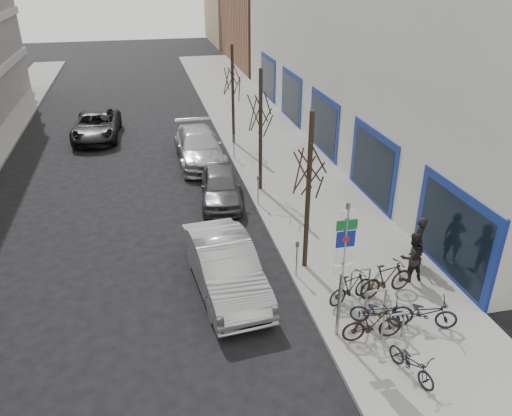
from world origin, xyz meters
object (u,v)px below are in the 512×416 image
pedestrian_near (418,241)px  bike_mid_inner (351,287)px  tree_mid (261,102)px  pedestrian_far (412,257)px  lane_car (97,125)px  parked_car_front (225,266)px  tree_far (232,72)px  parked_car_mid (221,186)px  meter_front (297,255)px  meter_mid (258,187)px  parked_car_back (199,147)px  bike_near_left (412,361)px  bike_rack (376,299)px  meter_back (234,144)px  tree_near (310,156)px  bike_near_right (372,324)px  bike_far_curb (425,310)px  highway_sign_pole (343,264)px  bike_mid_curb (380,310)px  bike_far_inner (386,279)px

pedestrian_near → bike_mid_inner: bearing=-4.2°
tree_mid → pedestrian_far: (3.04, -8.03, -3.10)m
lane_car → parked_car_front: bearing=-70.8°
tree_far → parked_car_front: (-2.80, -13.51, -3.27)m
parked_car_mid → pedestrian_near: bearing=-43.1°
meter_front → meter_mid: same height
parked_car_back → bike_near_left: bearing=-79.1°
bike_rack → meter_mid: bearing=101.8°
bike_rack → meter_back: meter_back is taller
meter_mid → meter_front: bearing=-90.0°
tree_near → bike_near_right: (0.63, -3.91, -3.43)m
bike_mid_inner → tree_near: bearing=-0.0°
bike_mid_inner → meter_back: bearing=-13.1°
bike_mid_inner → pedestrian_near: bearing=-82.3°
parked_car_front → lane_car: parked_car_front is taller
parked_car_mid → bike_far_curb: bearing=-59.4°
parked_car_front → highway_sign_pole: bearing=-54.5°
tree_mid → tree_far: 6.50m
meter_front → meter_mid: bearing=90.0°
bike_mid_inner → parked_car_front: bearing=46.1°
bike_mid_curb → parked_car_mid: size_ratio=0.39×
bike_far_inner → lane_car: lane_car is taller
bike_far_inner → tree_near: bearing=30.4°
tree_mid → pedestrian_near: (3.67, -7.25, -3.06)m
bike_far_inner → tree_mid: bearing=0.8°
bike_far_inner → parked_car_front: parked_car_front is taller
bike_far_curb → lane_car: bearing=49.9°
bike_rack → parked_car_back: size_ratio=0.40×
meter_mid → parked_car_back: 6.11m
tree_far → bike_far_inner: tree_far is taller
tree_near → parked_car_front: (-2.80, -0.51, -3.27)m
bike_far_curb → bike_near_left: bearing=165.3°
tree_far → pedestrian_near: (3.67, -13.75, -3.06)m
tree_mid → bike_mid_inner: size_ratio=3.35×
pedestrian_near → bike_rack: bearing=10.7°
tree_far → bike_near_left: tree_far is taller
parked_car_front → bike_mid_inner: bearing=-30.9°
bike_far_curb → pedestrian_far: pedestrian_far is taller
meter_front → bike_far_curb: (2.76, -3.22, -0.22)m
parked_car_mid → pedestrian_far: bearing=-49.4°
tree_mid → bike_far_curb: size_ratio=3.08×
tree_mid → lane_car: 12.65m
highway_sign_pole → parked_car_back: highway_sign_pole is taller
highway_sign_pole → bike_near_left: bearing=-56.4°
bike_far_curb → bike_rack: bearing=76.9°
pedestrian_near → pedestrian_far: pedestrian_near is taller
bike_near_right → parked_car_mid: size_ratio=0.41×
bike_mid_inner → parked_car_back: bearing=-5.8°
bike_near_right → bike_far_curb: 1.69m
lane_car → pedestrian_far: size_ratio=3.17×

